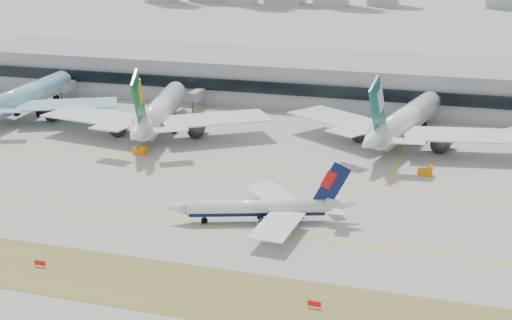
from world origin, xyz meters
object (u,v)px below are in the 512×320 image
(widebody_korean, at_px, (25,97))
(widebody_cathay, at_px, (404,122))
(taxiing_airliner, at_px, (264,208))
(terminal, at_px, (328,80))
(widebody_eva, at_px, (159,112))

(widebody_korean, distance_m, widebody_cathay, 121.83)
(taxiing_airliner, distance_m, terminal, 115.32)
(taxiing_airliner, height_order, widebody_korean, widebody_korean)
(taxiing_airliner, relative_size, widebody_korean, 0.57)
(widebody_korean, relative_size, widebody_cathay, 1.01)
(taxiing_airliner, distance_m, widebody_eva, 75.28)
(taxiing_airliner, xyz_separation_m, widebody_eva, (-49.29, 56.80, 3.34))
(widebody_korean, bearing_deg, widebody_cathay, -92.84)
(taxiing_airliner, distance_m, widebody_cathay, 70.77)
(widebody_korean, relative_size, widebody_eva, 1.01)
(taxiing_airliner, height_order, widebody_cathay, widebody_cathay)
(widebody_eva, bearing_deg, widebody_korean, 70.55)
(widebody_eva, height_order, terminal, widebody_eva)
(widebody_cathay, relative_size, terminal, 0.24)
(taxiing_airliner, distance_m, widebody_korean, 118.12)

